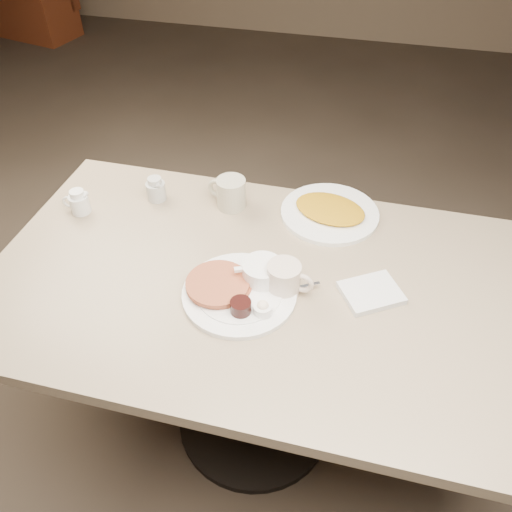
% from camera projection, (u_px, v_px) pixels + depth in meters
% --- Properties ---
extents(room, '(7.04, 8.04, 2.84)m').
position_uv_depth(room, '(253.00, 42.00, 0.99)').
color(room, '#4C3F33').
rests_on(room, ground).
extents(diner_table, '(1.50, 0.90, 0.75)m').
position_uv_depth(diner_table, '(254.00, 319.00, 1.55)').
color(diner_table, tan).
rests_on(diner_table, ground).
extents(main_plate, '(0.41, 0.40, 0.07)m').
position_uv_depth(main_plate, '(241.00, 287.00, 1.38)').
color(main_plate, white).
rests_on(main_plate, diner_table).
extents(coffee_mug_near, '(0.13, 0.10, 0.09)m').
position_uv_depth(coffee_mug_near, '(285.00, 278.00, 1.37)').
color(coffee_mug_near, beige).
rests_on(coffee_mug_near, diner_table).
extents(napkin, '(0.19, 0.18, 0.02)m').
position_uv_depth(napkin, '(371.00, 293.00, 1.38)').
color(napkin, white).
rests_on(napkin, diner_table).
extents(coffee_mug_far, '(0.14, 0.11, 0.10)m').
position_uv_depth(coffee_mug_far, '(230.00, 193.00, 1.65)').
color(coffee_mug_far, beige).
rests_on(coffee_mug_far, diner_table).
extents(creamer_left, '(0.09, 0.07, 0.08)m').
position_uv_depth(creamer_left, '(79.00, 202.00, 1.63)').
color(creamer_left, white).
rests_on(creamer_left, diner_table).
extents(creamer_right, '(0.08, 0.09, 0.08)m').
position_uv_depth(creamer_right, '(156.00, 189.00, 1.68)').
color(creamer_right, beige).
rests_on(creamer_right, diner_table).
extents(hash_plate, '(0.38, 0.38, 0.04)m').
position_uv_depth(hash_plate, '(330.00, 212.00, 1.63)').
color(hash_plate, white).
rests_on(hash_plate, diner_table).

